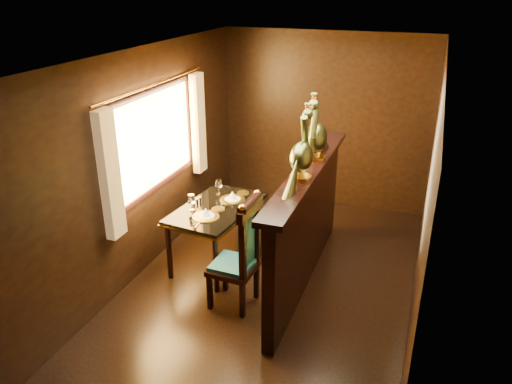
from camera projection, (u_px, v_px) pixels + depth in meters
The scene contains 8 objects.
ground at pixel (268, 288), 5.50m from camera, with size 5.00×5.00×0.00m, color black.
room_shell at pixel (262, 151), 4.91m from camera, with size 3.04×5.04×2.52m.
partition at pixel (306, 224), 5.37m from camera, with size 0.26×2.70×1.36m.
dining_table at pixel (217, 212), 5.76m from camera, with size 0.89×1.31×0.93m.
chair_left at pixel (243, 251), 4.96m from camera, with size 0.47×0.50×1.25m.
chair_right at pixel (293, 202), 6.01m from camera, with size 0.58×0.60×1.26m.
peacock_left at pixel (302, 144), 4.68m from camera, with size 0.22×0.60×0.71m, color #1B5338, non-canonical shape.
peacock_right at pixel (317, 125), 5.19m from camera, with size 0.24×0.64×0.76m, color #1B5338, non-canonical shape.
Camera 1 is at (1.44, -4.39, 3.17)m, focal length 35.00 mm.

